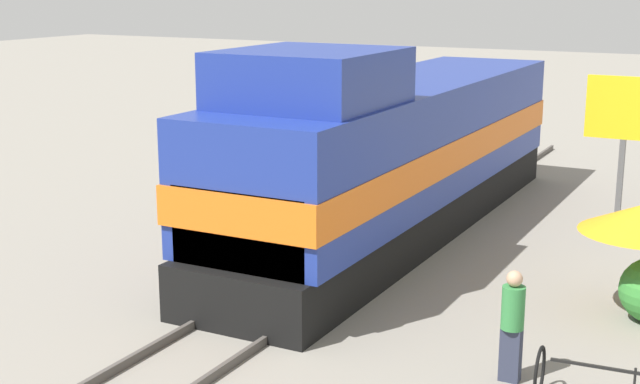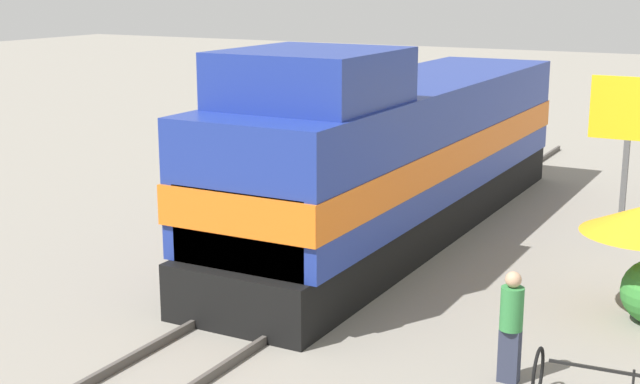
% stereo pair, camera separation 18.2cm
% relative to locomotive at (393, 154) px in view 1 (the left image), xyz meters
% --- Properties ---
extents(ground_plane, '(120.00, 120.00, 0.00)m').
position_rel_locomotive_xyz_m(ground_plane, '(0.00, -3.74, -1.92)').
color(ground_plane, gray).
extents(rail_near, '(0.08, 32.52, 0.15)m').
position_rel_locomotive_xyz_m(rail_near, '(-0.72, -3.74, -1.84)').
color(rail_near, '#4C4742').
rests_on(rail_near, ground_plane).
extents(rail_far, '(0.08, 32.52, 0.15)m').
position_rel_locomotive_xyz_m(rail_far, '(0.72, -3.74, -1.84)').
color(rail_far, '#4C4742').
rests_on(rail_far, ground_plane).
extents(locomotive, '(3.09, 14.48, 4.54)m').
position_rel_locomotive_xyz_m(locomotive, '(0.00, 0.00, 0.00)').
color(locomotive, black).
rests_on(locomotive, ground_plane).
extents(billboard_sign, '(1.69, 0.12, 3.76)m').
position_rel_locomotive_xyz_m(billboard_sign, '(4.74, 1.64, 0.86)').
color(billboard_sign, '#595959').
rests_on(billboard_sign, ground_plane).
extents(person_bystander, '(0.34, 0.34, 1.70)m').
position_rel_locomotive_xyz_m(person_bystander, '(4.61, -6.25, -1.00)').
color(person_bystander, '#2D3347').
rests_on(person_bystander, ground_plane).
extents(bicycle, '(1.98, 0.90, 0.76)m').
position_rel_locomotive_xyz_m(bicycle, '(6.06, -6.52, -1.53)').
color(bicycle, black).
rests_on(bicycle, ground_plane).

